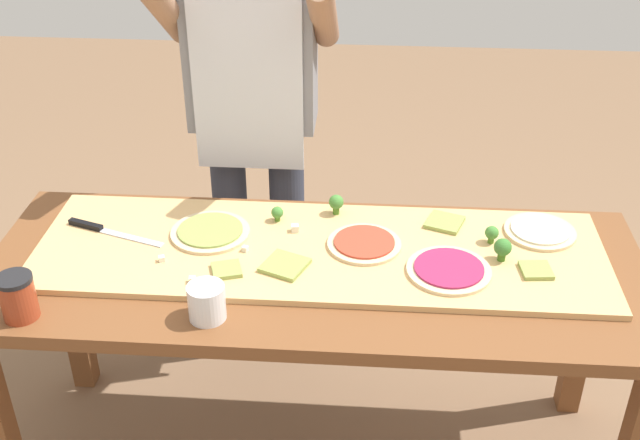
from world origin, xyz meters
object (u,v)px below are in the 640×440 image
pizza_whole_tomato_red (364,243)px  broccoli_floret_back_mid (277,213)px  broccoli_floret_back_left (492,233)px  cheese_crumble_a (192,280)px  broccoli_floret_back_right (503,248)px  flour_cup (207,304)px  pizza_whole_beet_magenta (449,270)px  pizza_slice_center (536,270)px  cheese_crumble_c (162,259)px  cook_center (253,95)px  pizza_slice_far_right (227,270)px  broccoli_floret_front_mid (336,203)px  pizza_slice_far_left (445,222)px  sauce_jar (18,297)px  cheese_crumble_d (245,249)px  cheese_crumble_b (295,228)px  pizza_slice_near_right (285,265)px  pizza_whole_pesto_green (210,232)px  prep_table (315,295)px  pizza_whole_cheese_artichoke (540,231)px  chefs_knife (102,229)px

pizza_whole_tomato_red → broccoli_floret_back_mid: bearing=155.9°
broccoli_floret_back_left → cheese_crumble_a: size_ratio=3.17×
broccoli_floret_back_right → flour_cup: (-0.75, -0.28, -0.02)m
pizza_whole_beet_magenta → pizza_slice_center: pizza_whole_beet_magenta is taller
broccoli_floret_back_right → cheese_crumble_c: bearing=-175.5°
broccoli_floret_back_left → cook_center: (-0.73, 0.45, 0.21)m
pizza_slice_far_right → broccoli_floret_front_mid: bearing=49.5°
pizza_slice_far_left → broccoli_floret_front_mid: bearing=173.6°
pizza_whole_tomato_red → sauce_jar: 0.91m
cheese_crumble_d → cook_center: bearing=95.0°
pizza_whole_tomato_red → cheese_crumble_a: same height
broccoli_floret_front_mid → pizza_slice_center: bearing=-25.7°
pizza_whole_beet_magenta → broccoli_floret_back_left: (0.13, 0.15, 0.02)m
pizza_slice_center → cheese_crumble_b: bearing=166.7°
pizza_slice_far_right → pizza_slice_near_right: (0.15, 0.03, 0.00)m
pizza_whole_pesto_green → broccoli_floret_back_right: 0.82m
prep_table → pizza_slice_far_left: size_ratio=18.44×
cheese_crumble_a → cheese_crumble_d: size_ratio=1.07×
pizza_whole_cheese_artichoke → cheese_crumble_d: same height
pizza_whole_tomato_red → broccoli_floret_back_left: size_ratio=3.97×
chefs_knife → broccoli_floret_front_mid: 0.68m
broccoli_floret_back_left → broccoli_floret_front_mid: (-0.44, 0.13, 0.01)m
cheese_crumble_b → cheese_crumble_c: (-0.34, -0.18, -0.00)m
prep_table → pizza_whole_tomato_red: bearing=32.2°
pizza_slice_center → broccoli_floret_back_right: (-0.09, 0.05, 0.03)m
cheese_crumble_a → pizza_slice_near_right: bearing=20.4°
pizza_slice_far_right → sauce_jar: (-0.48, -0.20, 0.04)m
prep_table → pizza_slice_far_right: 0.27m
chefs_knife → pizza_slice_far_left: chefs_knife is taller
pizza_slice_far_left → pizza_slice_near_right: (-0.44, -0.25, 0.00)m
pizza_slice_near_right → pizza_whole_cheese_artichoke: bearing=17.4°
cheese_crumble_a → flour_cup: bearing=-62.0°
broccoli_floret_back_right → pizza_slice_far_left: bearing=128.9°
pizza_slice_near_right → broccoli_floret_back_mid: (-0.05, 0.24, 0.02)m
pizza_slice_center → flour_cup: (-0.84, -0.23, 0.02)m
cheese_crumble_a → sauce_jar: bearing=-159.7°
pizza_whole_beet_magenta → broccoli_floret_front_mid: size_ratio=3.63×
cheese_crumble_d → pizza_whole_beet_magenta: bearing=-6.1°
sauce_jar → pizza_slice_far_right: bearing=22.8°
pizza_whole_cheese_artichoke → broccoli_floret_back_right: (-0.13, -0.15, 0.03)m
prep_table → pizza_whole_cheese_artichoke: pizza_whole_cheese_artichoke is taller
pizza_slice_center → cheese_crumble_c: size_ratio=4.99×
broccoli_floret_back_left → cheese_crumble_b: size_ratio=2.54×
pizza_whole_cheese_artichoke → flour_cup: bearing=-154.1°
pizza_whole_beet_magenta → broccoli_floret_back_mid: bearing=155.0°
pizza_whole_cheese_artichoke → pizza_slice_near_right: 0.74m
broccoli_floret_back_left → cheese_crumble_c: 0.91m
pizza_whole_tomato_red → pizza_slice_far_left: (0.23, 0.13, -0.00)m
cheese_crumble_c → flour_cup: bearing=-51.4°
prep_table → pizza_whole_cheese_artichoke: bearing=16.3°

